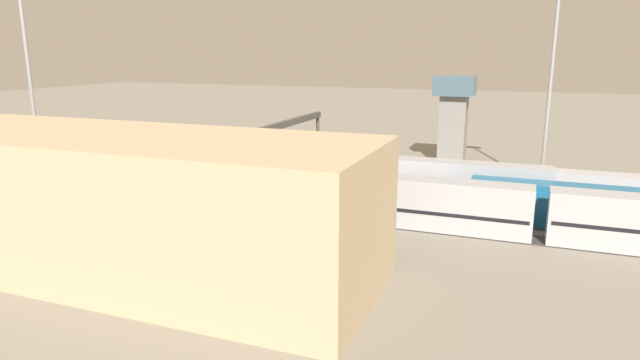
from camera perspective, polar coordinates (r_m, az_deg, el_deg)
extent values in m
plane|color=gray|center=(69.91, -1.52, -1.07)|extent=(400.00, 400.00, 0.00)
cube|color=#3D3833|center=(78.96, 1.26, 0.66)|extent=(140.00, 2.80, 0.12)
cube|color=#4C443D|center=(74.40, -0.05, -0.13)|extent=(140.00, 2.80, 0.12)
cube|color=#3D3833|center=(69.89, -1.52, -1.02)|extent=(140.00, 2.80, 0.12)
cube|color=#4C443D|center=(65.46, -3.19, -2.03)|extent=(140.00, 2.80, 0.12)
cube|color=#3D3833|center=(61.11, -5.11, -3.19)|extent=(140.00, 2.80, 0.12)
cube|color=#B7BABF|center=(55.50, 9.73, -2.30)|extent=(23.00, 3.00, 5.00)
cube|color=black|center=(55.65, 9.71, -2.84)|extent=(22.40, 3.06, 0.36)
cube|color=#B7BABF|center=(64.46, -11.84, -0.20)|extent=(23.00, 3.00, 5.00)
cube|color=black|center=(64.51, -11.83, -0.38)|extent=(22.40, 3.06, 0.36)
cube|color=#B7BABF|center=(80.01, -26.60, 1.28)|extent=(23.00, 3.00, 5.00)
cube|color=black|center=(80.01, -26.60, 1.25)|extent=(22.40, 3.06, 0.36)
cube|color=silver|center=(69.69, 26.75, -0.86)|extent=(23.00, 3.00, 3.80)
cube|color=black|center=(69.79, 26.71, -1.23)|extent=(22.40, 3.06, 0.36)
cube|color=silver|center=(71.20, 7.08, 0.77)|extent=(23.00, 3.00, 3.80)
cube|color=black|center=(71.28, 7.07, 0.49)|extent=(22.40, 3.06, 0.36)
cube|color=silver|center=(80.33, -9.92, 2.11)|extent=(23.00, 3.00, 3.80)
cube|color=black|center=(80.39, -9.91, 1.93)|extent=(22.40, 3.06, 0.36)
cube|color=silver|center=(94.92, -22.60, 3.00)|extent=(23.00, 3.00, 3.80)
cube|color=black|center=(94.94, -22.59, 2.93)|extent=(22.40, 3.06, 0.36)
cube|color=#1E6B9E|center=(59.62, 24.22, -2.51)|extent=(18.00, 3.00, 4.40)
cube|color=silver|center=(62.10, 3.85, -1.02)|extent=(23.00, 3.00, 3.80)
cube|color=#1E6B9E|center=(62.18, 3.85, -1.33)|extent=(22.40, 3.06, 0.36)
cube|color=silver|center=(72.75, -14.67, 0.71)|extent=(23.00, 3.00, 3.80)
cube|color=#1E6B9E|center=(72.78, -14.66, 0.62)|extent=(22.40, 3.06, 0.36)
cube|color=silver|center=(88.89, -27.50, 1.87)|extent=(23.00, 3.00, 3.80)
cube|color=#1E6B9E|center=(88.90, -27.49, 1.83)|extent=(22.40, 3.06, 0.36)
cube|color=#D85914|center=(82.79, -5.82, 2.51)|extent=(10.00, 3.00, 3.60)
cube|color=#D85914|center=(83.74, -7.70, 4.32)|extent=(3.00, 2.70, 1.40)
cube|color=#B7BABF|center=(64.76, 13.28, -0.21)|extent=(23.00, 3.00, 5.00)
cube|color=#B7BABF|center=(71.89, -6.17, 1.41)|extent=(23.00, 3.00, 5.00)
cube|color=#B7BABF|center=(85.53, -20.78, 2.53)|extent=(23.00, 3.00, 5.00)
cylinder|color=#9EA0A5|center=(75.81, 23.08, 8.35)|extent=(0.44, 0.44, 24.37)
cylinder|color=#9EA0A5|center=(76.67, -28.28, 9.06)|extent=(0.44, 0.44, 27.51)
cylinder|color=#4C4742|center=(81.18, -0.24, 3.85)|extent=(0.50, 0.50, 8.00)
cylinder|color=#4C4742|center=(59.69, -8.68, 0.22)|extent=(0.50, 0.50, 8.00)
cube|color=#4C4742|center=(69.51, -3.88, 5.88)|extent=(0.70, 25.00, 0.80)
cube|color=tan|center=(50.60, -25.72, -1.49)|extent=(54.61, 14.09, 11.21)
cube|color=gray|center=(87.63, 13.85, 5.14)|extent=(4.00, 4.00, 10.92)
cube|color=slate|center=(86.96, 14.11, 9.68)|extent=(6.00, 6.00, 3.00)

